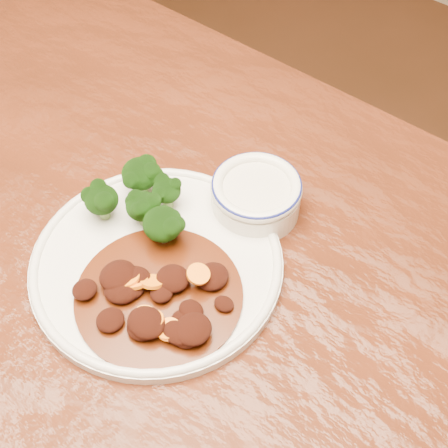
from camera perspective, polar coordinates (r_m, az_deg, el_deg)
The scene contains 5 objects.
dining_table at distance 0.83m, azimuth -8.53°, elevation -7.23°, with size 1.50×0.90×0.75m.
dinner_plate at distance 0.75m, azimuth -6.17°, elevation -3.53°, with size 0.30×0.30×0.02m.
broccoli_florets at distance 0.77m, azimuth -7.48°, elevation 2.24°, with size 0.13×0.11×0.05m.
mince_stew at distance 0.71m, azimuth -6.35°, elevation -6.90°, with size 0.19×0.19×0.03m.
dip_bowl at distance 0.79m, azimuth 2.95°, elevation 2.68°, with size 0.12×0.12×0.05m.
Camera 1 is at (0.36, -0.26, 1.37)m, focal length 50.00 mm.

